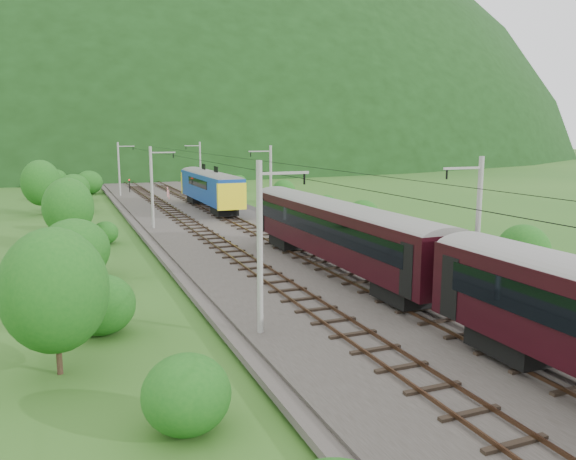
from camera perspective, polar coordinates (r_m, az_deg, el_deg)
name	(u,v)px	position (r m, az deg, el deg)	size (l,w,h in m)	color
ground	(375,322)	(29.29, 8.87, -9.21)	(600.00, 600.00, 0.00)	#234F18
railbed	(298,274)	(37.80, 1.06, -4.53)	(14.00, 220.00, 0.30)	#38332D
track_left	(265,274)	(36.89, -2.37, -4.54)	(2.40, 220.00, 0.27)	#533723
track_right	(330,268)	(38.73, 4.34, -3.87)	(2.40, 220.00, 0.27)	#533723
catenary_left	(153,186)	(56.51, -13.59, 4.41)	(2.54, 192.28, 8.00)	gray
catenary_right	(270,182)	(59.56, -1.83, 4.93)	(2.54, 192.28, 8.00)	gray
overhead_wires	(299,171)	(36.72, 1.10, 6.05)	(4.83, 198.00, 0.03)	black
mountain_main	(92,155)	(284.21, -19.32, 7.24)	(504.00, 360.00, 244.00)	black
hazard_post_near	(169,195)	(82.05, -12.01, 3.54)	(0.14, 0.14, 1.31)	red
hazard_post_far	(168,192)	(84.93, -12.14, 3.80)	(0.16, 0.16, 1.48)	red
signal	(129,185)	(93.42, -15.81, 4.45)	(0.23, 0.23, 2.05)	black
vegetation_left	(79,243)	(38.39, -20.46, -1.22)	(10.71, 145.52, 7.05)	#195316
vegetation_right	(386,224)	(52.11, 9.88, 0.65)	(6.65, 106.47, 3.16)	#195316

